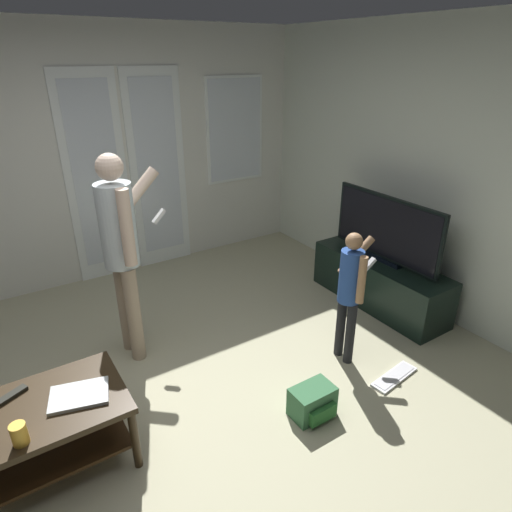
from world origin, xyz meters
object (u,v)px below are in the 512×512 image
object	(u,v)px
person_child	(351,286)
loose_keyboard	(394,377)
tv_stand	(380,282)
laptop_closed	(79,395)
coffee_table	(47,423)
backpack	(313,402)
dvd_remote_slim	(12,395)
flat_screen_tv	(386,229)
person_adult	(122,242)
cup_by_laptop	(19,434)

from	to	relation	value
person_child	loose_keyboard	world-z (taller)	person_child
tv_stand	laptop_closed	xyz separation A→B (m)	(-2.89, -0.32, 0.24)
coffee_table	tv_stand	world-z (taller)	tv_stand
backpack	laptop_closed	bearing A→B (deg)	160.47
backpack	dvd_remote_slim	xyz separation A→B (m)	(-1.70, 0.70, 0.37)
person_child	flat_screen_tv	bearing A→B (deg)	27.57
flat_screen_tv	person_adult	size ratio (longest dim) A/B	0.73
cup_by_laptop	coffee_table	bearing A→B (deg)	59.81
tv_stand	person_adult	world-z (taller)	person_adult
tv_stand	person_adult	distance (m)	2.48
cup_by_laptop	person_child	bearing A→B (deg)	1.26
person_child	loose_keyboard	bearing A→B (deg)	-70.25
dvd_remote_slim	loose_keyboard	bearing A→B (deg)	-43.16
coffee_table	flat_screen_tv	xyz separation A→B (m)	(3.08, 0.29, 0.46)
backpack	flat_screen_tv	bearing A→B (deg)	28.31
cup_by_laptop	backpack	bearing A→B (deg)	-10.04
flat_screen_tv	backpack	xyz separation A→B (m)	(-1.51, -0.81, -0.69)
person_child	cup_by_laptop	bearing A→B (deg)	-178.74
coffee_table	cup_by_laptop	size ratio (longest dim) A/B	7.47
coffee_table	person_adult	world-z (taller)	person_adult
person_adult	dvd_remote_slim	xyz separation A→B (m)	(-0.92, -0.66, -0.52)
coffee_table	loose_keyboard	distance (m)	2.44
laptop_closed	flat_screen_tv	bearing A→B (deg)	21.98
person_child	backpack	xyz separation A→B (m)	(-0.63, -0.35, -0.56)
person_adult	dvd_remote_slim	size ratio (longest dim) A/B	9.79
backpack	person_adult	bearing A→B (deg)	119.89
coffee_table	cup_by_laptop	bearing A→B (deg)	-120.19
flat_screen_tv	dvd_remote_slim	bearing A→B (deg)	-178.03
backpack	loose_keyboard	xyz separation A→B (m)	(0.77, -0.06, -0.10)
person_child	dvd_remote_slim	xyz separation A→B (m)	(-2.33, 0.35, -0.19)
tv_stand	backpack	world-z (taller)	tv_stand
dvd_remote_slim	cup_by_laptop	bearing A→B (deg)	-116.36
backpack	cup_by_laptop	bearing A→B (deg)	169.96
loose_keyboard	laptop_closed	world-z (taller)	laptop_closed
person_child	laptop_closed	distance (m)	2.02
coffee_table	loose_keyboard	xyz separation A→B (m)	(2.35, -0.58, -0.33)
person_adult	person_child	xyz separation A→B (m)	(1.41, -1.01, -0.33)
coffee_table	person_adult	size ratio (longest dim) A/B	0.54
cup_by_laptop	dvd_remote_slim	size ratio (longest dim) A/B	0.71
person_adult	laptop_closed	size ratio (longest dim) A/B	5.11
flat_screen_tv	loose_keyboard	world-z (taller)	flat_screen_tv
person_child	cup_by_laptop	distance (m)	2.34
flat_screen_tv	loose_keyboard	distance (m)	1.38
laptop_closed	cup_by_laptop	xyz separation A→B (m)	(-0.33, -0.19, 0.05)
coffee_table	tv_stand	xyz separation A→B (m)	(3.09, 0.28, -0.10)
backpack	laptop_closed	distance (m)	1.51
laptop_closed	cup_by_laptop	distance (m)	0.38
tv_stand	backpack	size ratio (longest dim) A/B	4.74
tv_stand	loose_keyboard	bearing A→B (deg)	-130.47
loose_keyboard	cup_by_laptop	xyz separation A→B (m)	(-2.48, 0.36, 0.51)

